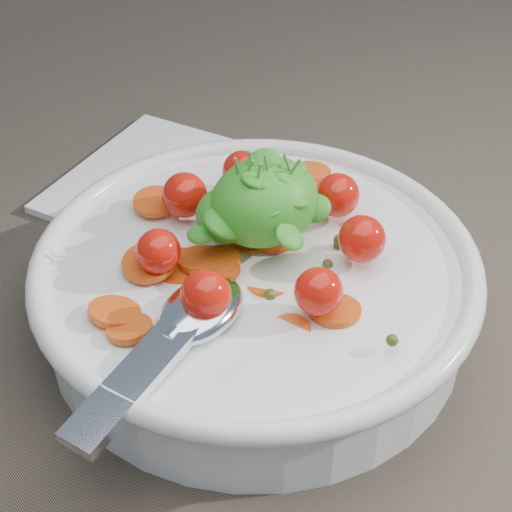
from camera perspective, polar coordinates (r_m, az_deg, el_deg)
ground at (r=0.56m, az=-3.49°, el=-4.04°), size 6.00×6.00×0.00m
bowl at (r=0.53m, az=-0.04°, el=-1.95°), size 0.32×0.30×0.13m
napkin at (r=0.69m, az=-6.93°, el=5.36°), size 0.22×0.21×0.01m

